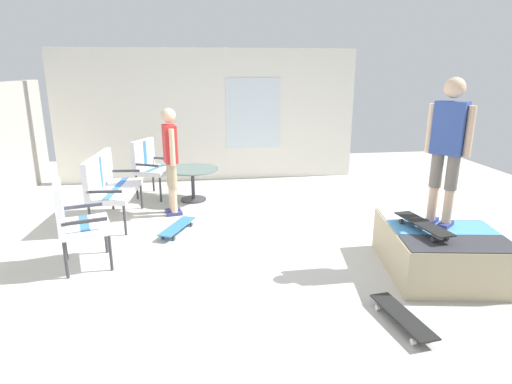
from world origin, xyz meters
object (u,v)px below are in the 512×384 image
object	(u,v)px
person_watching	(170,154)
person_skater	(448,143)
skate_ramp	(442,249)
patio_table	(193,178)
skateboard_on_ramp	(423,224)
skateboard_spare	(402,316)
patio_chair_near_house	(150,163)
patio_chair_by_wall	(73,217)
skateboard_by_bench	(177,227)
patio_bench	(108,182)

from	to	relation	value
person_watching	person_skater	bearing A→B (deg)	-127.34
person_watching	skate_ramp	bearing A→B (deg)	-127.92
patio_table	skateboard_on_ramp	size ratio (longest dim) A/B	1.10
skateboard_spare	patio_table	bearing A→B (deg)	24.76
patio_chair_near_house	patio_table	world-z (taller)	patio_chair_near_house
patio_chair_by_wall	skateboard_on_ramp	distance (m)	3.91
patio_chair_by_wall	skateboard_spare	world-z (taller)	patio_chair_by_wall
skateboard_spare	skateboard_on_ramp	xyz separation A→B (m)	(0.88, -0.61, 0.53)
patio_chair_near_house	patio_table	xyz separation A→B (m)	(-0.39, -0.75, -0.21)
skate_ramp	patio_table	bearing A→B (deg)	42.10
patio_chair_near_house	skateboard_spare	size ratio (longest dim) A/B	1.24
skateboard_by_bench	skateboard_on_ramp	distance (m)	3.25
skate_ramp	skateboard_spare	world-z (taller)	skate_ramp
patio_chair_near_house	person_watching	xyz separation A→B (m)	(-1.07, -0.44, 0.36)
patio_bench	skateboard_spare	world-z (taller)	patio_bench
patio_bench	person_skater	bearing A→B (deg)	-117.99
patio_table	skateboard_by_bench	distance (m)	1.56
skate_ramp	skateboard_on_ramp	bearing A→B (deg)	106.26
skateboard_spare	person_watching	bearing A→B (deg)	32.81
skate_ramp	patio_chair_near_house	xyz separation A→B (m)	(3.51, 3.57, 0.35)
patio_chair_by_wall	person_skater	distance (m)	4.24
patio_bench	patio_chair_by_wall	xyz separation A→B (m)	(-1.54, 0.10, -0.00)
skate_ramp	skateboard_on_ramp	size ratio (longest dim) A/B	2.49
skateboard_by_bench	skateboard_spare	size ratio (longest dim) A/B	0.99
skateboard_spare	skateboard_on_ramp	bearing A→B (deg)	-34.80
person_watching	skateboard_spare	bearing A→B (deg)	-147.19
patio_chair_near_house	patio_chair_by_wall	xyz separation A→B (m)	(-2.83, 0.58, 0.00)
patio_table	person_watching	size ratio (longest dim) A/B	0.54
skateboard_by_bench	skateboard_on_ramp	world-z (taller)	skateboard_on_ramp
person_skater	skateboard_spare	bearing A→B (deg)	139.81
skateboard_by_bench	skateboard_spare	xyz separation A→B (m)	(-2.58, -2.11, 0.00)
skateboard_by_bench	skateboard_on_ramp	xyz separation A→B (m)	(-1.70, -2.72, 0.53)
patio_bench	skateboard_on_ramp	size ratio (longest dim) A/B	1.57
patio_chair_near_house	patio_table	size ratio (longest dim) A/B	1.13
skateboard_on_ramp	skateboard_spare	bearing A→B (deg)	145.20
patio_chair_near_house	patio_chair_by_wall	bearing A→B (deg)	168.41
patio_table	skateboard_by_bench	world-z (taller)	patio_table
skate_ramp	person_skater	distance (m)	1.21
patio_table	skateboard_on_ramp	world-z (taller)	skateboard_on_ramp
person_watching	skateboard_by_bench	bearing A→B (deg)	-173.70
skate_ramp	person_skater	bearing A→B (deg)	26.35
patio_chair_by_wall	skateboard_by_bench	xyz separation A→B (m)	(0.93, -1.11, -0.53)
skate_ramp	patio_bench	size ratio (longest dim) A/B	1.59
person_watching	skateboard_on_ramp	size ratio (longest dim) A/B	2.03
skate_ramp	patio_chair_near_house	distance (m)	5.02
patio_chair_by_wall	skateboard_on_ramp	xyz separation A→B (m)	(-0.77, -3.83, 0.00)
patio_bench	patio_chair_near_house	xyz separation A→B (m)	(1.29, -0.48, -0.00)
skate_ramp	patio_chair_by_wall	bearing A→B (deg)	80.77
patio_chair_by_wall	skate_ramp	bearing A→B (deg)	-99.23
patio_table	skateboard_spare	bearing A→B (deg)	-155.24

